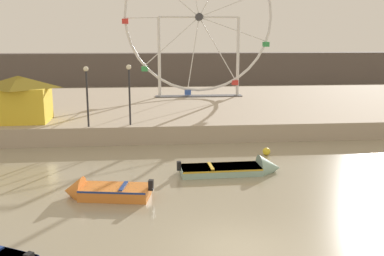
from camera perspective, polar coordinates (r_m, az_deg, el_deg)
ground_plane at (r=14.85m, az=6.05°, el=-15.38°), size 240.00×240.00×0.00m
quay_promenade at (r=38.56m, az=-1.37°, el=2.61°), size 110.00×21.58×1.17m
distant_town_skyline at (r=61.81m, az=-3.00°, el=7.60°), size 140.00×3.00×4.40m
motorboat_seafoam at (r=22.44m, az=6.48°, el=-5.25°), size 5.28×1.63×1.41m
motorboat_orange_hull at (r=19.41m, az=-11.74°, el=-7.98°), size 3.93×1.95×1.28m
ferris_wheel_white_frame at (r=41.20m, az=0.91°, el=13.82°), size 13.66×1.20×13.98m
carnival_booth_yellow_awning at (r=31.17m, az=-21.33°, el=3.63°), size 4.04×3.12×3.04m
promenade_lamp_near at (r=28.07m, az=-13.41°, el=5.12°), size 0.32×0.32×3.76m
promenade_lamp_far at (r=28.19m, az=-8.09°, el=5.43°), size 0.32×0.32×3.83m
mooring_buoy_orange at (r=25.87m, az=9.57°, el=-3.00°), size 0.44×0.44×0.44m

